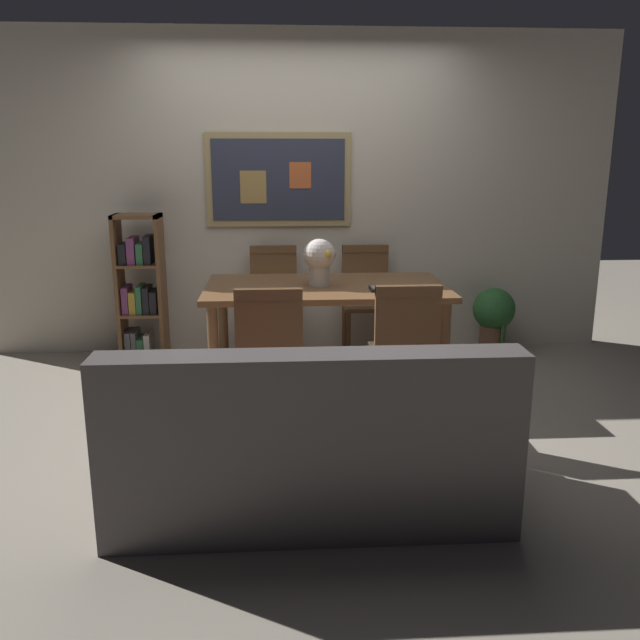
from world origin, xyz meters
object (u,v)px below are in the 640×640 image
Objects in this scene: leather_couch at (309,446)px; flower_vase at (319,259)px; dining_chair_far_right at (366,292)px; dining_table at (326,297)px; dining_chair_near_right at (404,344)px; bookshelf at (140,293)px; dining_chair_far_left at (274,293)px; potted_ivy at (494,316)px; dining_chair_near_left at (270,348)px; tv_remote at (373,289)px.

flower_vase reaches higher than leather_couch.
dining_table is at bearing -116.57° from dining_chair_far_right.
dining_chair_far_right is 2.81× the size of flower_vase.
dining_table is 1.83× the size of dining_chair_near_right.
dining_chair_far_right is 0.77× the size of bookshelf.
dining_chair_far_right is (0.39, 0.77, -0.13)m from dining_table.
dining_chair_near_right is 0.51× the size of leather_couch.
leather_couch is at bearing -95.26° from flower_vase.
dining_table is 0.87m from dining_chair_far_left.
dining_chair_far_left is at bearing 2.37° from bookshelf.
potted_ivy is (1.45, 0.73, -0.33)m from dining_table.
potted_ivy is (1.84, 1.53, -0.21)m from dining_chair_near_left.
leather_couch is at bearing -96.80° from dining_table.
tv_remote is (-1.15, -0.93, 0.43)m from potted_ivy.
potted_ivy is at bearing 26.30° from flower_vase.
bookshelf is 1.61m from flower_vase.
dining_chair_far_right reaches higher than leather_couch.
bookshelf reaches higher than flower_vase.
flower_vase is 2.07× the size of tv_remote.
dining_chair_far_right is 1.56× the size of potted_ivy.
flower_vase is (-0.46, 0.75, 0.40)m from dining_chair_near_right.
dining_chair_far_left is 0.77× the size of bookshelf.
dining_chair_far_right reaches higher than tv_remote.
dining_chair_near_right is 1.53m from dining_chair_far_right.
leather_couch is (-0.20, -1.65, -0.35)m from dining_table.
dining_table is 1.41× the size of bookshelf.
dining_table is 10.67× the size of tv_remote.
bookshelf is (-1.23, 2.38, 0.25)m from leather_couch.
dining_chair_near_right reaches higher than tv_remote.
leather_couch is at bearing -108.98° from tv_remote.
dining_chair_near_left is at bearing -138.86° from tv_remote.
bookshelf is 2.03× the size of potted_ivy.
leather_couch is 11.53× the size of tv_remote.
dining_table is at bearing 118.46° from dining_chair_near_right.
tv_remote is at bearing 71.02° from leather_couch.
bookshelf is (-1.06, -0.04, 0.02)m from dining_chair_far_left.
dining_table is 0.87m from dining_chair_near_right.
bookshelf is (-1.04, 1.53, 0.02)m from dining_chair_near_left.
dining_chair_far_right is 1.09m from potted_ivy.
potted_ivy is (1.65, 2.38, 0.01)m from leather_couch.
tv_remote is (1.73, -0.93, 0.20)m from bookshelf.
potted_ivy is 1.78m from flower_vase.
leather_couch is 5.56× the size of flower_vase.
dining_table is 1.83× the size of dining_chair_near_left.
dining_chair_near_left is 0.95m from flower_vase.
dining_table is 0.37m from tv_remote.
flower_vase is at bearing -118.98° from dining_chair_far_right.
dining_chair_near_left is (-0.02, -1.57, 0.00)m from dining_chair_far_left.
dining_chair_near_left is 5.83× the size of tv_remote.
tv_remote is (-0.08, -0.97, 0.22)m from dining_chair_far_right.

